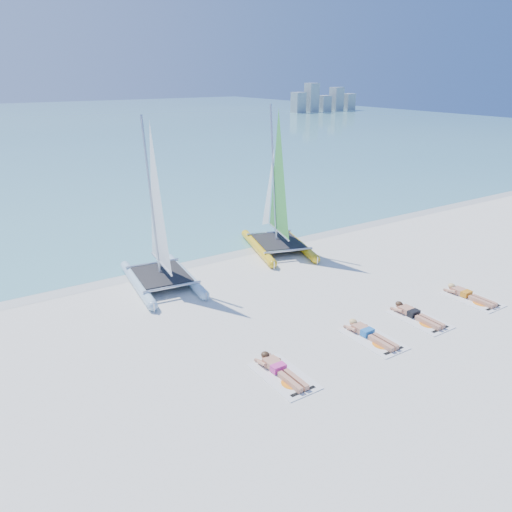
{
  "coord_description": "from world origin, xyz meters",
  "views": [
    {
      "loc": [
        -9.15,
        -11.26,
        7.02
      ],
      "look_at": [
        -0.97,
        1.2,
        1.48
      ],
      "focal_mm": 35.0,
      "sensor_mm": 36.0,
      "label": 1
    }
  ],
  "objects_px": {
    "towel_a": "(284,376)",
    "towel_d": "(472,299)",
    "towel_b": "(373,339)",
    "sunbather_b": "(368,333)",
    "sunbather_c": "(415,314)",
    "catamaran_blue": "(158,236)",
    "towel_c": "(419,319)",
    "catamaran_yellow": "(275,203)",
    "sunbather_d": "(467,294)",
    "sunbather_a": "(279,369)"
  },
  "relations": [
    {
      "from": "sunbather_b",
      "to": "towel_d",
      "type": "xyz_separation_m",
      "value": [
        4.61,
        -0.12,
        -0.11
      ]
    },
    {
      "from": "catamaran_blue",
      "to": "sunbather_d",
      "type": "height_order",
      "value": "catamaran_blue"
    },
    {
      "from": "towel_b",
      "to": "sunbather_c",
      "type": "distance_m",
      "value": 2.05
    },
    {
      "from": "sunbather_d",
      "to": "catamaran_yellow",
      "type": "bearing_deg",
      "value": 106.8
    },
    {
      "from": "sunbather_b",
      "to": "towel_d",
      "type": "bearing_deg",
      "value": -1.55
    },
    {
      "from": "sunbather_c",
      "to": "sunbather_d",
      "type": "bearing_deg",
      "value": -0.16
    },
    {
      "from": "catamaran_yellow",
      "to": "sunbather_d",
      "type": "distance_m",
      "value": 8.25
    },
    {
      "from": "catamaran_blue",
      "to": "towel_a",
      "type": "xyz_separation_m",
      "value": [
        0.2,
        -7.02,
        -1.74
      ]
    },
    {
      "from": "catamaran_yellow",
      "to": "sunbather_a",
      "type": "height_order",
      "value": "catamaran_yellow"
    },
    {
      "from": "towel_b",
      "to": "towel_d",
      "type": "relative_size",
      "value": 1.0
    },
    {
      "from": "towel_a",
      "to": "sunbather_a",
      "type": "distance_m",
      "value": 0.22
    },
    {
      "from": "sunbather_c",
      "to": "sunbather_d",
      "type": "distance_m",
      "value": 2.58
    },
    {
      "from": "catamaran_blue",
      "to": "sunbather_b",
      "type": "distance_m",
      "value": 7.7
    },
    {
      "from": "towel_d",
      "to": "sunbather_d",
      "type": "distance_m",
      "value": 0.22
    },
    {
      "from": "catamaran_blue",
      "to": "towel_b",
      "type": "bearing_deg",
      "value": -57.4
    },
    {
      "from": "towel_c",
      "to": "catamaran_yellow",
      "type": "bearing_deg",
      "value": 88.17
    },
    {
      "from": "sunbather_d",
      "to": "sunbather_b",
      "type": "bearing_deg",
      "value": -179.16
    },
    {
      "from": "catamaran_yellow",
      "to": "towel_c",
      "type": "distance_m",
      "value": 8.12
    },
    {
      "from": "catamaran_yellow",
      "to": "towel_d",
      "type": "distance_m",
      "value": 8.45
    },
    {
      "from": "towel_d",
      "to": "towel_c",
      "type": "bearing_deg",
      "value": 179.84
    },
    {
      "from": "towel_a",
      "to": "sunbather_d",
      "type": "distance_m",
      "value": 7.76
    },
    {
      "from": "catamaran_blue",
      "to": "towel_c",
      "type": "height_order",
      "value": "catamaran_blue"
    },
    {
      "from": "catamaran_yellow",
      "to": "sunbather_b",
      "type": "xyz_separation_m",
      "value": [
        -2.28,
        -7.78,
        -1.77
      ]
    },
    {
      "from": "towel_c",
      "to": "sunbather_d",
      "type": "height_order",
      "value": "sunbather_d"
    },
    {
      "from": "towel_a",
      "to": "sunbather_b",
      "type": "bearing_deg",
      "value": 5.01
    },
    {
      "from": "towel_c",
      "to": "sunbather_a",
      "type": "bearing_deg",
      "value": 179.63
    },
    {
      "from": "towel_b",
      "to": "sunbather_b",
      "type": "relative_size",
      "value": 1.07
    },
    {
      "from": "catamaran_blue",
      "to": "towel_c",
      "type": "relative_size",
      "value": 3.17
    },
    {
      "from": "catamaran_blue",
      "to": "towel_d",
      "type": "bearing_deg",
      "value": -33.97
    },
    {
      "from": "catamaran_blue",
      "to": "sunbather_b",
      "type": "xyz_separation_m",
      "value": [
        3.35,
        -6.74,
        -1.63
      ]
    },
    {
      "from": "towel_a",
      "to": "sunbather_a",
      "type": "bearing_deg",
      "value": 90.0
    },
    {
      "from": "towel_a",
      "to": "towel_c",
      "type": "height_order",
      "value": "same"
    },
    {
      "from": "catamaran_yellow",
      "to": "sunbather_c",
      "type": "relative_size",
      "value": 3.47
    },
    {
      "from": "catamaran_blue",
      "to": "towel_a",
      "type": "distance_m",
      "value": 7.23
    },
    {
      "from": "sunbather_b",
      "to": "sunbather_c",
      "type": "xyz_separation_m",
      "value": [
        2.03,
        0.07,
        0.0
      ]
    },
    {
      "from": "sunbather_b",
      "to": "towel_d",
      "type": "distance_m",
      "value": 4.61
    },
    {
      "from": "catamaran_blue",
      "to": "catamaran_yellow",
      "type": "distance_m",
      "value": 5.72
    },
    {
      "from": "sunbather_a",
      "to": "sunbather_d",
      "type": "height_order",
      "value": "same"
    },
    {
      "from": "sunbather_c",
      "to": "towel_d",
      "type": "relative_size",
      "value": 0.93
    },
    {
      "from": "towel_a",
      "to": "towel_d",
      "type": "xyz_separation_m",
      "value": [
        7.75,
        0.15,
        0.0
      ]
    },
    {
      "from": "catamaran_yellow",
      "to": "sunbather_b",
      "type": "bearing_deg",
      "value": -89.63
    },
    {
      "from": "towel_a",
      "to": "towel_d",
      "type": "height_order",
      "value": "same"
    },
    {
      "from": "sunbather_b",
      "to": "sunbather_d",
      "type": "relative_size",
      "value": 1.0
    },
    {
      "from": "sunbather_c",
      "to": "towel_a",
      "type": "bearing_deg",
      "value": -176.12
    },
    {
      "from": "sunbather_c",
      "to": "towel_b",
      "type": "bearing_deg",
      "value": -172.5
    },
    {
      "from": "catamaran_blue",
      "to": "towel_c",
      "type": "xyz_separation_m",
      "value": [
        5.38,
        -6.86,
        -1.74
      ]
    },
    {
      "from": "sunbather_b",
      "to": "sunbather_d",
      "type": "xyz_separation_m",
      "value": [
        4.61,
        0.07,
        0.0
      ]
    },
    {
      "from": "towel_b",
      "to": "catamaran_yellow",
      "type": "bearing_deg",
      "value": 74.06
    },
    {
      "from": "sunbather_b",
      "to": "towel_c",
      "type": "relative_size",
      "value": 0.93
    },
    {
      "from": "catamaran_blue",
      "to": "sunbather_d",
      "type": "bearing_deg",
      "value": -33.17
    }
  ]
}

